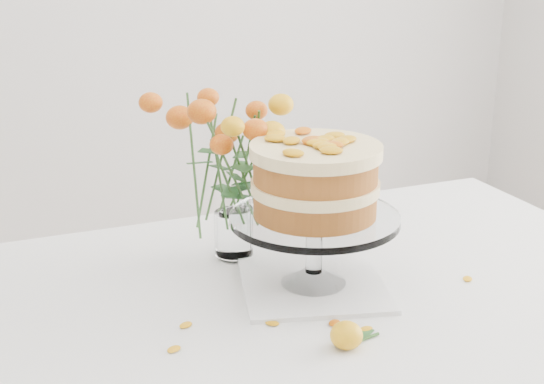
# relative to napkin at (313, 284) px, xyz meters

# --- Properties ---
(table) EXTENTS (1.43, 0.93, 0.76)m
(table) POSITION_rel_napkin_xyz_m (-0.01, -0.01, -0.09)
(table) COLOR tan
(table) RESTS_ON ground
(napkin) EXTENTS (0.33, 0.33, 0.01)m
(napkin) POSITION_rel_napkin_xyz_m (0.00, 0.00, 0.00)
(napkin) COLOR white
(napkin) RESTS_ON table
(cake_stand) EXTENTS (0.32, 0.32, 0.28)m
(cake_stand) POSITION_rel_napkin_xyz_m (0.00, 0.00, 0.20)
(cake_stand) COLOR white
(cake_stand) RESTS_ON napkin
(rose_vase) EXTENTS (0.33, 0.33, 0.40)m
(rose_vase) POSITION_rel_napkin_xyz_m (-0.09, 0.19, 0.23)
(rose_vase) COLOR white
(rose_vase) RESTS_ON table
(loose_rose_near) EXTENTS (0.10, 0.05, 0.05)m
(loose_rose_near) POSITION_rel_napkin_xyz_m (-0.05, -0.23, 0.02)
(loose_rose_near) COLOR #F8A315
(loose_rose_near) RESTS_ON table
(stray_petal_a) EXTENTS (0.03, 0.02, 0.00)m
(stray_petal_a) POSITION_rel_napkin_xyz_m (-0.13, -0.11, -0.00)
(stray_petal_a) COLOR orange
(stray_petal_a) RESTS_ON table
(stray_petal_b) EXTENTS (0.03, 0.02, 0.00)m
(stray_petal_b) POSITION_rel_napkin_xyz_m (-0.03, -0.15, -0.00)
(stray_petal_b) COLOR orange
(stray_petal_b) RESTS_ON table
(stray_petal_c) EXTENTS (0.03, 0.02, 0.00)m
(stray_petal_c) POSITION_rel_napkin_xyz_m (0.01, -0.19, -0.00)
(stray_petal_c) COLOR orange
(stray_petal_c) RESTS_ON table
(stray_petal_d) EXTENTS (0.03, 0.02, 0.00)m
(stray_petal_d) POSITION_rel_napkin_xyz_m (-0.27, -0.06, -0.00)
(stray_petal_d) COLOR orange
(stray_petal_d) RESTS_ON table
(stray_petal_e) EXTENTS (0.03, 0.02, 0.00)m
(stray_petal_e) POSITION_rel_napkin_xyz_m (-0.31, -0.13, -0.00)
(stray_petal_e) COLOR orange
(stray_petal_e) RESTS_ON table
(stray_petal_f) EXTENTS (0.03, 0.02, 0.00)m
(stray_petal_f) POSITION_rel_napkin_xyz_m (0.29, -0.09, -0.00)
(stray_petal_f) COLOR orange
(stray_petal_f) RESTS_ON table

